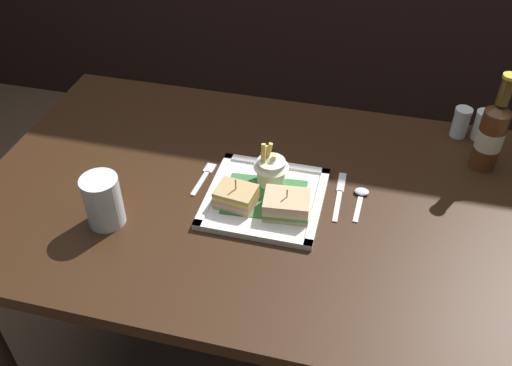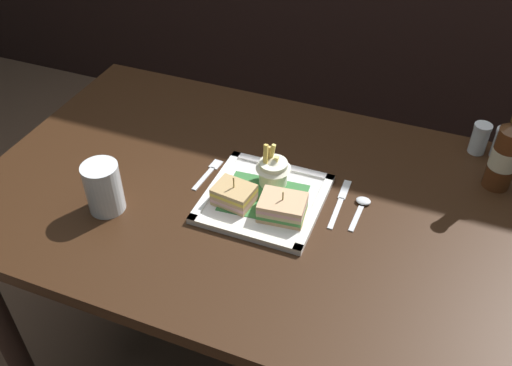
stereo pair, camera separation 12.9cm
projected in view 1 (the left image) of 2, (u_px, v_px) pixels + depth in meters
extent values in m
cube|color=black|center=(247.00, 197.00, 1.34)|extent=(1.30, 0.85, 0.03)
cylinder|color=#30201B|center=(0.00, 360.00, 1.44)|extent=(0.06, 0.06, 0.74)
cylinder|color=#2F2514|center=(116.00, 188.00, 1.96)|extent=(0.06, 0.06, 0.74)
cylinder|color=black|center=(454.00, 246.00, 1.75)|extent=(0.06, 0.06, 0.74)
cube|color=white|center=(265.00, 199.00, 1.31)|extent=(0.27, 0.27, 0.01)
cube|color=#326F37|center=(265.00, 197.00, 1.30)|extent=(0.20, 0.16, 0.00)
cube|color=white|center=(252.00, 233.00, 1.21)|extent=(0.27, 0.02, 0.01)
cube|color=white|center=(276.00, 164.00, 1.39)|extent=(0.27, 0.02, 0.01)
cube|color=white|center=(214.00, 188.00, 1.32)|extent=(0.02, 0.27, 0.01)
cube|color=white|center=(318.00, 205.00, 1.28)|extent=(0.02, 0.27, 0.01)
cube|color=tan|center=(236.00, 202.00, 1.28)|extent=(0.10, 0.08, 0.01)
cube|color=#E0A29D|center=(236.00, 199.00, 1.28)|extent=(0.10, 0.08, 0.01)
cube|color=tan|center=(236.00, 197.00, 1.27)|extent=(0.10, 0.08, 0.01)
cube|color=#E5C445|center=(236.00, 194.00, 1.26)|extent=(0.10, 0.08, 0.01)
cube|color=tan|center=(236.00, 191.00, 1.26)|extent=(0.10, 0.08, 0.01)
cylinder|color=tan|center=(236.00, 192.00, 1.26)|extent=(0.00, 0.00, 0.07)
cube|color=tan|center=(286.00, 211.00, 1.26)|extent=(0.11, 0.09, 0.01)
cube|color=#489342|center=(286.00, 208.00, 1.25)|extent=(0.11, 0.09, 0.01)
cube|color=tan|center=(287.00, 205.00, 1.25)|extent=(0.11, 0.09, 0.01)
cube|color=#D79C98|center=(287.00, 202.00, 1.24)|extent=(0.11, 0.09, 0.01)
cube|color=tan|center=(287.00, 199.00, 1.24)|extent=(0.11, 0.09, 0.01)
cylinder|color=tan|center=(287.00, 201.00, 1.24)|extent=(0.00, 0.00, 0.07)
cylinder|color=silver|center=(271.00, 171.00, 1.32)|extent=(0.07, 0.07, 0.06)
cone|color=#ECE5C7|center=(271.00, 162.00, 1.31)|extent=(0.08, 0.08, 0.03)
cube|color=#F3C66B|center=(263.00, 162.00, 1.30)|extent=(0.01, 0.02, 0.06)
cube|color=#E4C054|center=(264.00, 158.00, 1.30)|extent=(0.01, 0.02, 0.08)
cube|color=#E3CF6D|center=(265.00, 158.00, 1.32)|extent=(0.02, 0.02, 0.05)
cube|color=#E8CF65|center=(268.00, 156.00, 1.31)|extent=(0.02, 0.02, 0.07)
cube|color=#F3DE7C|center=(274.00, 163.00, 1.31)|extent=(0.01, 0.01, 0.05)
cube|color=#E0B860|center=(265.00, 157.00, 1.31)|extent=(0.01, 0.02, 0.06)
cylinder|color=#582B14|center=(489.00, 140.00, 1.36)|extent=(0.06, 0.06, 0.16)
cone|color=#512F19|center=(500.00, 108.00, 1.30)|extent=(0.06, 0.06, 0.02)
cylinder|color=#583D16|center=(506.00, 91.00, 1.27)|extent=(0.03, 0.03, 0.07)
cylinder|color=gold|center=(511.00, 76.00, 1.24)|extent=(0.04, 0.04, 0.01)
cylinder|color=beige|center=(490.00, 139.00, 1.36)|extent=(0.06, 0.06, 0.05)
cylinder|color=silver|center=(103.00, 201.00, 1.22)|extent=(0.08, 0.08, 0.12)
cylinder|color=silver|center=(106.00, 211.00, 1.24)|extent=(0.08, 0.08, 0.06)
cube|color=silver|center=(200.00, 184.00, 1.35)|extent=(0.02, 0.10, 0.00)
cube|color=silver|center=(210.00, 168.00, 1.40)|extent=(0.03, 0.04, 0.00)
cube|color=silver|center=(337.00, 207.00, 1.29)|extent=(0.01, 0.11, 0.00)
cube|color=silver|center=(341.00, 182.00, 1.36)|extent=(0.02, 0.07, 0.00)
cube|color=silver|center=(358.00, 210.00, 1.28)|extent=(0.02, 0.09, 0.00)
ellipsoid|color=silver|center=(362.00, 192.00, 1.32)|extent=(0.04, 0.03, 0.01)
cylinder|color=silver|center=(460.00, 124.00, 1.49)|extent=(0.04, 0.04, 0.07)
cylinder|color=white|center=(459.00, 128.00, 1.50)|extent=(0.04, 0.04, 0.04)
cylinder|color=silver|center=(464.00, 111.00, 1.46)|extent=(0.05, 0.05, 0.01)
cylinder|color=silver|center=(482.00, 127.00, 1.48)|extent=(0.04, 0.04, 0.07)
cylinder|color=#3E2E28|center=(480.00, 131.00, 1.49)|extent=(0.04, 0.04, 0.04)
cylinder|color=silver|center=(486.00, 114.00, 1.45)|extent=(0.05, 0.05, 0.01)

